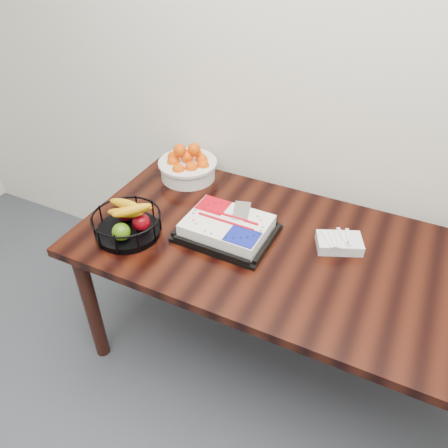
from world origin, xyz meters
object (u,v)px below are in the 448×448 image
at_px(tangerine_bowl, 188,163).
at_px(table, 283,263).
at_px(cake_tray, 227,228).
at_px(fruit_basket, 127,222).

bearing_deg(tangerine_bowl, table, -25.88).
height_order(table, cake_tray, cake_tray).
height_order(tangerine_bowl, fruit_basket, tangerine_bowl).
relative_size(tangerine_bowl, fruit_basket, 1.01).
xyz_separation_m(tangerine_bowl, fruit_basket, (0.00, -0.53, -0.02)).
bearing_deg(table, tangerine_bowl, 154.12).
distance_m(table, cake_tray, 0.29).
distance_m(cake_tray, tangerine_bowl, 0.52).
relative_size(cake_tray, fruit_basket, 1.37).
bearing_deg(cake_tray, table, 6.23).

